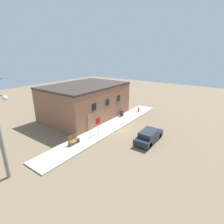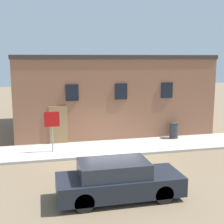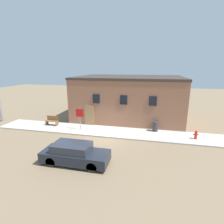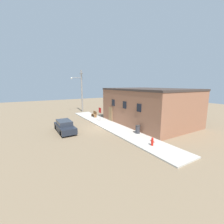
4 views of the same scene
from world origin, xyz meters
TOP-DOWN VIEW (x-y plane):
  - ground_plane at (0.00, 0.00)m, footprint 80.00×80.00m
  - sidewalk at (0.00, 1.39)m, footprint 22.13×2.78m
  - brick_building at (1.20, 6.89)m, footprint 11.93×8.35m
  - stop_sign at (-2.74, 1.20)m, footprint 0.75×0.06m
  - trash_bin at (4.32, 2.35)m, footprint 0.52×0.52m
  - parked_car at (-0.77, -4.39)m, footprint 4.29×1.65m

SIDE VIEW (x-z plane):
  - ground_plane at x=0.00m, z-range 0.00..0.00m
  - sidewalk at x=0.00m, z-range 0.00..0.13m
  - trash_bin at x=4.32m, z-range 0.13..1.03m
  - parked_car at x=-0.77m, z-range -0.02..1.32m
  - stop_sign at x=-2.74m, z-range 0.54..2.58m
  - brick_building at x=1.20m, z-range 0.00..4.95m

